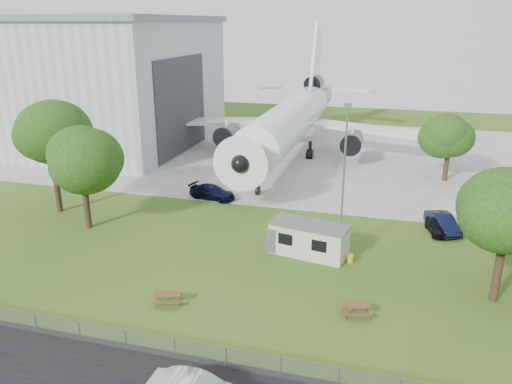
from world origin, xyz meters
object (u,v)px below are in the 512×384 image
(hangar, at_px, (62,79))
(site_cabin, at_px, (309,239))
(picnic_east, at_px, (355,315))
(picnic_west, at_px, (168,304))
(airliner, at_px, (292,118))

(hangar, bearing_deg, site_cabin, -34.82)
(picnic_east, bearing_deg, picnic_west, 176.15)
(site_cabin, relative_size, picnic_west, 3.86)
(picnic_west, height_order, picnic_east, same)
(airliner, height_order, picnic_west, airliner)
(picnic_west, bearing_deg, airliner, 76.31)
(picnic_east, bearing_deg, airliner, 94.75)
(hangar, relative_size, picnic_east, 23.89)
(hangar, distance_m, site_cabin, 53.95)
(site_cabin, bearing_deg, hangar, 145.18)
(hangar, xyz_separation_m, picnic_west, (36.13, -40.37, -9.41))
(picnic_west, bearing_deg, site_cabin, 38.36)
(airliner, distance_m, picnic_west, 40.57)
(site_cabin, bearing_deg, airliner, 104.47)
(airliner, bearing_deg, site_cabin, -75.53)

